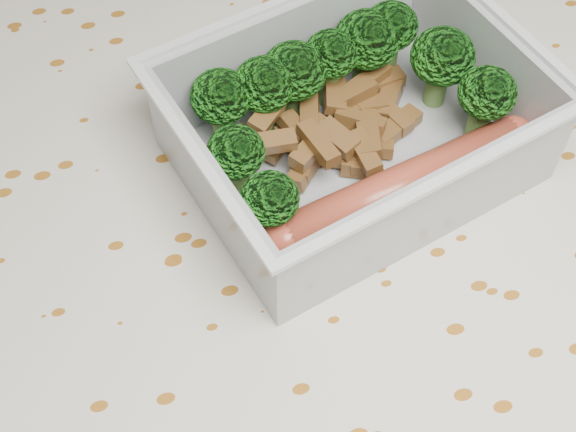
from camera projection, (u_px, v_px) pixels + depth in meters
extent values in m
cube|color=brown|center=(272.00, 258.00, 0.47)|extent=(1.40, 0.90, 0.04)
cube|color=beige|center=(271.00, 237.00, 0.45)|extent=(1.46, 0.96, 0.01)
cube|color=#B8BDC2|center=(351.00, 158.00, 0.48)|extent=(0.22, 0.19, 0.00)
cube|color=#B8BDC2|center=(291.00, 46.00, 0.48)|extent=(0.18, 0.06, 0.06)
cube|color=#B8BDC2|center=(430.00, 209.00, 0.42)|extent=(0.18, 0.06, 0.06)
cube|color=#B8BDC2|center=(483.00, 61.00, 0.48)|extent=(0.04, 0.13, 0.06)
cube|color=#B8BDC2|center=(211.00, 190.00, 0.42)|extent=(0.04, 0.13, 0.06)
cube|color=silver|center=(446.00, 178.00, 0.39)|extent=(0.19, 0.06, 0.00)
cube|color=silver|center=(502.00, 16.00, 0.45)|extent=(0.05, 0.14, 0.00)
cube|color=silver|center=(197.00, 156.00, 0.40)|extent=(0.05, 0.14, 0.00)
cylinder|color=#608C3F|center=(224.00, 126.00, 0.47)|extent=(0.02, 0.02, 0.03)
ellipsoid|color=#217A16|center=(221.00, 96.00, 0.45)|extent=(0.03, 0.03, 0.03)
cylinder|color=#608C3F|center=(265.00, 114.00, 0.48)|extent=(0.02, 0.02, 0.03)
ellipsoid|color=#217A16|center=(264.00, 84.00, 0.46)|extent=(0.04, 0.04, 0.03)
cylinder|color=#608C3F|center=(294.00, 101.00, 0.48)|extent=(0.02, 0.02, 0.02)
ellipsoid|color=#217A16|center=(294.00, 71.00, 0.46)|extent=(0.04, 0.04, 0.03)
cylinder|color=#608C3F|center=(329.00, 84.00, 0.49)|extent=(0.02, 0.02, 0.03)
ellipsoid|color=#217A16|center=(331.00, 54.00, 0.47)|extent=(0.03, 0.03, 0.03)
cylinder|color=#608C3F|center=(364.00, 70.00, 0.50)|extent=(0.02, 0.02, 0.02)
ellipsoid|color=#217A16|center=(367.00, 39.00, 0.48)|extent=(0.04, 0.04, 0.03)
cylinder|color=#608C3F|center=(387.00, 57.00, 0.50)|extent=(0.02, 0.02, 0.03)
ellipsoid|color=#217A16|center=(391.00, 26.00, 0.48)|extent=(0.03, 0.03, 0.03)
cylinder|color=#608C3F|center=(238.00, 180.00, 0.45)|extent=(0.02, 0.02, 0.03)
ellipsoid|color=#217A16|center=(236.00, 152.00, 0.43)|extent=(0.03, 0.03, 0.03)
cylinder|color=#608C3F|center=(436.00, 87.00, 0.49)|extent=(0.02, 0.02, 0.02)
ellipsoid|color=#217A16|center=(443.00, 56.00, 0.47)|extent=(0.04, 0.04, 0.03)
cylinder|color=#608C3F|center=(271.00, 226.00, 0.43)|extent=(0.02, 0.02, 0.03)
ellipsoid|color=#217A16|center=(270.00, 199.00, 0.41)|extent=(0.03, 0.03, 0.03)
cylinder|color=#608C3F|center=(478.00, 123.00, 0.47)|extent=(0.02, 0.02, 0.03)
ellipsoid|color=#217A16|center=(487.00, 93.00, 0.45)|extent=(0.03, 0.03, 0.03)
cube|color=brown|center=(338.00, 138.00, 0.46)|extent=(0.02, 0.03, 0.01)
cube|color=brown|center=(352.00, 94.00, 0.48)|extent=(0.03, 0.02, 0.01)
cube|color=brown|center=(388.00, 101.00, 0.49)|extent=(0.03, 0.03, 0.01)
cube|color=brown|center=(295.00, 146.00, 0.47)|extent=(0.02, 0.03, 0.01)
cube|color=brown|center=(258.00, 144.00, 0.47)|extent=(0.03, 0.03, 0.01)
cube|color=brown|center=(295.00, 128.00, 0.47)|extent=(0.02, 0.03, 0.01)
cube|color=brown|center=(370.00, 140.00, 0.46)|extent=(0.02, 0.03, 0.01)
cube|color=brown|center=(339.00, 134.00, 0.48)|extent=(0.03, 0.03, 0.01)
cube|color=brown|center=(363.00, 108.00, 0.49)|extent=(0.03, 0.01, 0.01)
cube|color=brown|center=(394.00, 116.00, 0.48)|extent=(0.02, 0.03, 0.01)
cube|color=brown|center=(307.00, 165.00, 0.46)|extent=(0.03, 0.03, 0.01)
cube|color=brown|center=(359.00, 105.00, 0.49)|extent=(0.02, 0.04, 0.01)
cube|color=brown|center=(276.00, 142.00, 0.45)|extent=(0.02, 0.01, 0.01)
cube|color=brown|center=(267.00, 115.00, 0.46)|extent=(0.03, 0.03, 0.01)
cube|color=brown|center=(367.00, 81.00, 0.49)|extent=(0.03, 0.02, 0.01)
cube|color=brown|center=(361.00, 167.00, 0.46)|extent=(0.03, 0.02, 0.01)
cube|color=brown|center=(369.00, 81.00, 0.50)|extent=(0.02, 0.03, 0.01)
cube|color=brown|center=(333.00, 154.00, 0.47)|extent=(0.03, 0.03, 0.01)
cube|color=brown|center=(335.00, 96.00, 0.48)|extent=(0.02, 0.03, 0.01)
cube|color=brown|center=(365.00, 153.00, 0.46)|extent=(0.01, 0.03, 0.01)
cube|color=brown|center=(312.00, 147.00, 0.46)|extent=(0.03, 0.03, 0.01)
cube|color=brown|center=(363.00, 151.00, 0.47)|extent=(0.02, 0.03, 0.01)
cube|color=brown|center=(382.00, 82.00, 0.50)|extent=(0.03, 0.02, 0.01)
cube|color=brown|center=(310.00, 113.00, 0.47)|extent=(0.02, 0.04, 0.01)
cube|color=brown|center=(332.00, 133.00, 0.46)|extent=(0.03, 0.03, 0.01)
cube|color=brown|center=(368.00, 147.00, 0.47)|extent=(0.03, 0.02, 0.01)
cube|color=brown|center=(307.00, 155.00, 0.47)|extent=(0.03, 0.04, 0.01)
cube|color=brown|center=(318.00, 144.00, 0.45)|extent=(0.02, 0.03, 0.01)
cube|color=brown|center=(397.00, 127.00, 0.48)|extent=(0.04, 0.03, 0.01)
cube|color=brown|center=(360.00, 121.00, 0.47)|extent=(0.03, 0.03, 0.01)
cylinder|color=#B0442D|center=(404.00, 187.00, 0.44)|extent=(0.15, 0.06, 0.03)
sphere|color=#B0442D|center=(512.00, 138.00, 0.46)|extent=(0.03, 0.03, 0.03)
sphere|color=#B0442D|center=(285.00, 241.00, 0.42)|extent=(0.03, 0.03, 0.03)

